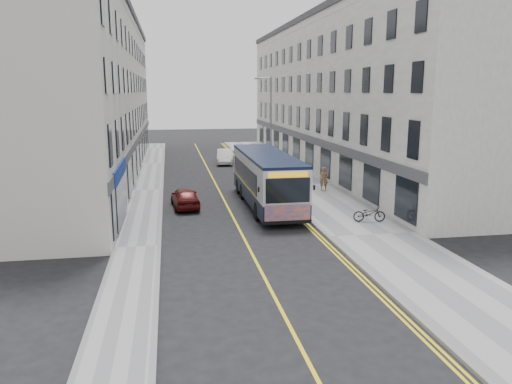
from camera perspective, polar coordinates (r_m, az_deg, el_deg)
name	(u,v)px	position (r m, az deg, el deg)	size (l,w,h in m)	color
ground	(243,236)	(24.49, -1.54, -5.02)	(140.00, 140.00, 0.00)	black
pavement_east	(302,185)	(37.18, 5.31, 0.75)	(4.50, 64.00, 0.12)	gray
pavement_west	(148,191)	(35.94, -12.28, 0.16)	(2.00, 64.00, 0.12)	gray
kerb_east	(273,186)	(36.66, 1.91, 0.64)	(0.18, 64.00, 0.13)	slate
kerb_west	(162,190)	(35.91, -10.69, 0.22)	(0.18, 64.00, 0.13)	slate
road_centre_line	(218,189)	(36.08, -4.32, 0.34)	(0.12, 64.00, 0.01)	yellow
road_dbl_yellow_inner	(267,187)	(36.58, 1.22, 0.53)	(0.10, 64.00, 0.01)	yellow
road_dbl_yellow_outer	(269,187)	(36.62, 1.53, 0.54)	(0.10, 64.00, 0.01)	yellow
terrace_east	(334,96)	(46.68, 8.86, 10.79)	(6.00, 46.00, 13.00)	white
terrace_west	(100,96)	(44.59, -17.42, 10.38)	(6.00, 46.00, 13.00)	beige
streetlamp	(270,126)	(38.09, 1.58, 7.61)	(1.32, 0.18, 8.00)	gray
city_bus	(266,178)	(30.39, 1.20, 1.66)	(2.60, 11.15, 3.24)	black
bicycle	(369,213)	(27.18, 12.82, -2.41)	(0.59, 1.69, 0.89)	black
pedestrian_near	(324,179)	(35.16, 7.77, 1.51)	(0.59, 0.39, 1.63)	brown
pedestrian_far	(280,168)	(39.84, 2.76, 2.80)	(0.81, 0.63, 1.66)	black
car_white	(225,157)	(48.57, -3.57, 4.06)	(1.48, 4.25, 1.40)	silver
car_maroon	(185,197)	(30.46, -8.10, -0.61)	(1.51, 3.75, 1.28)	#4C0E0C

